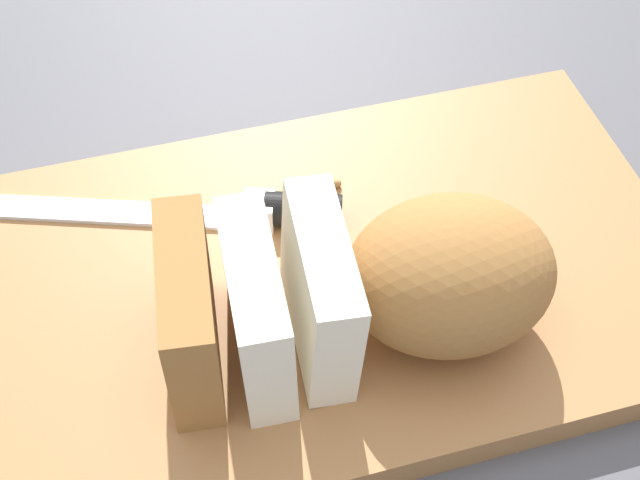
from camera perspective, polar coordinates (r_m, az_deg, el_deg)
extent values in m
plane|color=#4C4C51|center=(0.56, 0.00, -3.42)|extent=(3.00, 3.00, 0.00)
cube|color=#9E6B3D|center=(0.55, 0.00, -2.72)|extent=(0.47, 0.28, 0.02)
ellipsoid|color=#996633|center=(0.50, 8.56, -2.28)|extent=(0.13, 0.11, 0.08)
cube|color=#F2E8CC|center=(0.48, 0.00, -3.40)|extent=(0.04, 0.10, 0.09)
cube|color=#F2E8CC|center=(0.48, -4.22, -4.61)|extent=(0.03, 0.10, 0.09)
cube|color=#996633|center=(0.48, -8.63, -4.83)|extent=(0.04, 0.10, 0.09)
cube|color=silver|center=(0.60, -15.47, 1.88)|extent=(0.23, 0.10, 0.00)
cylinder|color=black|center=(0.56, -1.50, 1.89)|extent=(0.06, 0.04, 0.02)
cube|color=silver|center=(0.56, -4.04, 1.94)|extent=(0.03, 0.03, 0.02)
sphere|color=tan|center=(0.56, 6.00, 0.12)|extent=(0.01, 0.01, 0.01)
sphere|color=tan|center=(0.59, 1.12, 3.78)|extent=(0.01, 0.01, 0.01)
sphere|color=tan|center=(0.56, -0.99, -0.15)|extent=(0.00, 0.00, 0.00)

